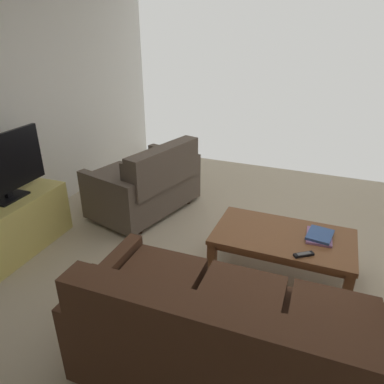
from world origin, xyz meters
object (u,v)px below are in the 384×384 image
flat_tv (2,167)px  book_stack (320,236)px  loveseat_near (147,183)px  tv_remote (304,254)px  sofa_main (230,340)px  coffee_table (283,241)px  tv_stand (16,224)px

flat_tv → book_stack: bearing=-167.3°
loveseat_near → tv_remote: 2.03m
flat_tv → book_stack: flat_tv is taller
loveseat_near → tv_remote: bearing=154.8°
sofa_main → coffee_table: size_ratio=1.59×
coffee_table → flat_tv: (2.46, 0.55, 0.52)m
tv_stand → tv_remote: (-2.65, -0.30, 0.14)m
coffee_table → tv_stand: tv_stand is taller
sofa_main → loveseat_near: bearing=-49.9°
flat_tv → tv_remote: bearing=-173.5°
coffee_table → tv_remote: tv_remote is taller
loveseat_near → tv_remote: loveseat_near is taller
sofa_main → flat_tv: flat_tv is taller
loveseat_near → coffee_table: bearing=159.4°
sofa_main → flat_tv: (2.35, -0.66, 0.49)m
coffee_table → tv_remote: size_ratio=7.51×
coffee_table → tv_stand: 2.52m
flat_tv → tv_remote: (-2.65, -0.30, -0.44)m
sofa_main → loveseat_near: size_ratio=1.35×
loveseat_near → flat_tv: size_ratio=1.46×
tv_stand → sofa_main: bearing=164.3°
sofa_main → flat_tv: size_ratio=1.97×
coffee_table → book_stack: 0.30m
loveseat_near → sofa_main: bearing=130.1°
sofa_main → coffee_table: sofa_main is taller
tv_stand → loveseat_near: bearing=-124.8°
sofa_main → book_stack: sofa_main is taller
tv_remote → book_stack: bearing=-106.4°
sofa_main → tv_stand: sofa_main is taller
loveseat_near → book_stack: (-1.93, 0.55, 0.05)m
loveseat_near → tv_remote: size_ratio=8.88×
loveseat_near → book_stack: bearing=164.1°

